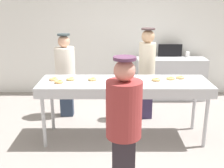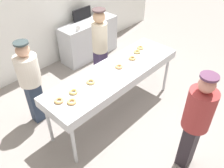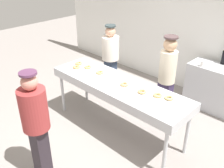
% 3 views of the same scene
% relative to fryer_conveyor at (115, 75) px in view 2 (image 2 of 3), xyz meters
% --- Properties ---
extents(ground_plane, '(16.00, 16.00, 0.00)m').
position_rel_fryer_conveyor_xyz_m(ground_plane, '(0.00, 0.00, -0.88)').
color(ground_plane, gray).
extents(back_wall, '(8.00, 0.12, 3.20)m').
position_rel_fryer_conveyor_xyz_m(back_wall, '(0.00, 2.36, 0.72)').
color(back_wall, white).
rests_on(back_wall, ground).
extents(fryer_conveyor, '(2.64, 0.78, 0.96)m').
position_rel_fryer_conveyor_xyz_m(fryer_conveyor, '(0.00, 0.00, 0.00)').
color(fryer_conveyor, '#B7BABF').
rests_on(fryer_conveyor, ground).
extents(glazed_donut_0, '(0.18, 0.18, 0.04)m').
position_rel_fryer_conveyor_xyz_m(glazed_donut_0, '(0.13, 0.02, 0.10)').
color(glazed_donut_0, '#ECAE68').
rests_on(glazed_donut_0, fryer_conveyor).
extents(glazed_donut_1, '(0.14, 0.14, 0.04)m').
position_rel_fryer_conveyor_xyz_m(glazed_donut_1, '(0.91, 0.16, 0.10)').
color(glazed_donut_1, '#E1B96F').
rests_on(glazed_donut_1, fryer_conveyor).
extents(glazed_donut_2, '(0.16, 0.16, 0.04)m').
position_rel_fryer_conveyor_xyz_m(glazed_donut_2, '(0.74, 0.11, 0.10)').
color(glazed_donut_2, '#DFBB66').
rests_on(glazed_donut_2, fryer_conveyor).
extents(glazed_donut_3, '(0.17, 0.17, 0.04)m').
position_rel_fryer_conveyor_xyz_m(glazed_donut_3, '(0.50, 0.03, 0.10)').
color(glazed_donut_3, '#E5AD63').
rests_on(glazed_donut_3, fryer_conveyor).
extents(glazed_donut_4, '(0.17, 0.17, 0.04)m').
position_rel_fryer_conveyor_xyz_m(glazed_donut_4, '(-1.11, 0.06, 0.10)').
color(glazed_donut_4, '#E8AA62').
rests_on(glazed_donut_4, fryer_conveyor).
extents(glazed_donut_5, '(0.19, 0.19, 0.04)m').
position_rel_fryer_conveyor_xyz_m(glazed_donut_5, '(-0.84, 0.07, 0.10)').
color(glazed_donut_5, '#E4BC65').
rests_on(glazed_donut_5, fryer_conveyor).
extents(glazed_donut_6, '(0.19, 0.19, 0.04)m').
position_rel_fryer_conveyor_xyz_m(glazed_donut_6, '(-0.50, 0.06, 0.10)').
color(glazed_donut_6, '#DFB365').
rests_on(glazed_donut_6, fryer_conveyor).
extents(glazed_donut_7, '(0.17, 0.17, 0.04)m').
position_rel_fryer_conveyor_xyz_m(glazed_donut_7, '(-1.00, -0.09, 0.10)').
color(glazed_donut_7, '#EDAE60').
rests_on(glazed_donut_7, fryer_conveyor).
extents(worker_baker, '(0.37, 0.37, 1.59)m').
position_rel_fryer_conveyor_xyz_m(worker_baker, '(-1.07, 0.91, 0.04)').
color(worker_baker, '#28344A').
rests_on(worker_baker, ground).
extents(worker_assistant, '(0.30, 0.30, 1.70)m').
position_rel_fryer_conveyor_xyz_m(worker_assistant, '(0.45, 0.81, 0.07)').
color(worker_assistant, '#35294B').
rests_on(worker_assistant, ground).
extents(customer_waiting, '(0.37, 0.37, 1.66)m').
position_rel_fryer_conveyor_xyz_m(customer_waiting, '(-0.07, -1.53, 0.07)').
color(customer_waiting, '#2A232A').
rests_on(customer_waiting, ground).
extents(prep_counter, '(1.53, 0.52, 0.93)m').
position_rel_fryer_conveyor_xyz_m(prep_counter, '(1.13, 1.91, -0.42)').
color(prep_counter, '#B7BABF').
rests_on(prep_counter, ground).
extents(paper_cup_0, '(0.09, 0.09, 0.12)m').
position_rel_fryer_conveyor_xyz_m(paper_cup_0, '(1.52, 2.06, 0.11)').
color(paper_cup_0, white).
rests_on(paper_cup_0, prep_counter).
extents(paper_cup_1, '(0.09, 0.09, 0.12)m').
position_rel_fryer_conveyor_xyz_m(paper_cup_1, '(0.66, 1.73, 0.11)').
color(paper_cup_1, white).
rests_on(paper_cup_1, prep_counter).
extents(menu_display, '(0.54, 0.04, 0.28)m').
position_rel_fryer_conveyor_xyz_m(menu_display, '(1.13, 2.12, 0.19)').
color(menu_display, black).
rests_on(menu_display, prep_counter).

